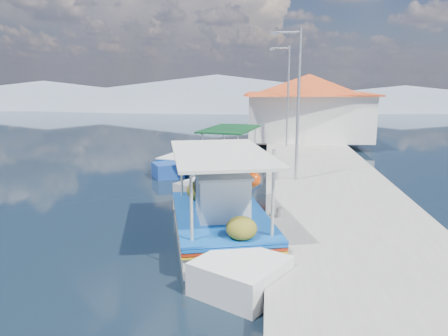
# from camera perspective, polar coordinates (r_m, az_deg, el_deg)

# --- Properties ---
(ground) EXTENTS (160.00, 160.00, 0.00)m
(ground) POSITION_cam_1_polar(r_m,az_deg,el_deg) (16.49, -6.36, -4.47)
(ground) COLOR black
(ground) RESTS_ON ground
(quay) EXTENTS (5.00, 44.00, 0.50)m
(quay) POSITION_cam_1_polar(r_m,az_deg,el_deg) (22.04, 12.18, 0.16)
(quay) COLOR #A09C96
(quay) RESTS_ON ground
(bollards) EXTENTS (0.20, 17.20, 0.30)m
(bollards) POSITION_cam_1_polar(r_m,az_deg,el_deg) (21.09, 6.77, 0.94)
(bollards) COLOR #A5A8AD
(bollards) RESTS_ON quay
(main_caique) EXTENTS (3.95, 8.47, 2.88)m
(main_caique) POSITION_cam_1_polar(r_m,az_deg,el_deg) (12.52, -0.32, -7.04)
(main_caique) COLOR white
(main_caique) RESTS_ON ground
(caique_green_canopy) EXTENTS (3.01, 6.81, 2.60)m
(caique_green_canopy) POSITION_cam_1_polar(r_m,az_deg,el_deg) (20.33, 0.82, -0.15)
(caique_green_canopy) COLOR white
(caique_green_canopy) RESTS_ON ground
(caique_blue_hull) EXTENTS (3.03, 6.14, 1.14)m
(caique_blue_hull) POSITION_cam_1_polar(r_m,az_deg,el_deg) (22.53, -4.70, 0.79)
(caique_blue_hull) COLOR #183D93
(caique_blue_hull) RESTS_ON ground
(harbor_building) EXTENTS (10.49, 10.49, 4.40)m
(harbor_building) POSITION_cam_1_polar(r_m,az_deg,el_deg) (30.65, 11.11, 8.19)
(harbor_building) COLOR white
(harbor_building) RESTS_ON quay
(lamp_post_near) EXTENTS (1.21, 0.14, 6.00)m
(lamp_post_near) POSITION_cam_1_polar(r_m,az_deg,el_deg) (17.52, 9.54, 9.20)
(lamp_post_near) COLOR #A5A8AD
(lamp_post_near) RESTS_ON quay
(lamp_post_far) EXTENTS (1.21, 0.14, 6.00)m
(lamp_post_far) POSITION_cam_1_polar(r_m,az_deg,el_deg) (26.50, 8.30, 10.08)
(lamp_post_far) COLOR #A5A8AD
(lamp_post_far) RESTS_ON quay
(mountain_ridge) EXTENTS (171.40, 96.00, 5.50)m
(mountain_ridge) POSITION_cam_1_polar(r_m,az_deg,el_deg) (71.58, 8.39, 9.65)
(mountain_ridge) COLOR gray
(mountain_ridge) RESTS_ON ground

